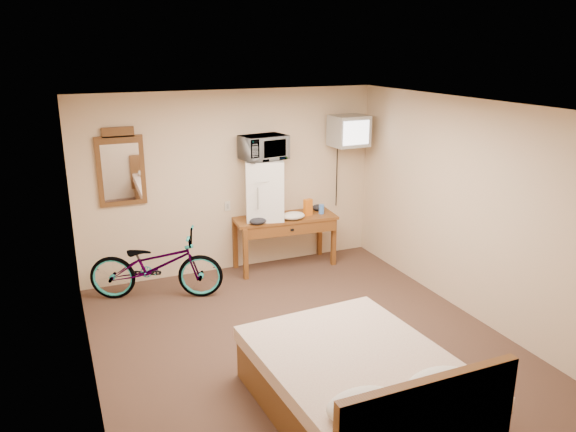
# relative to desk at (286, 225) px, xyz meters

# --- Properties ---
(room) EXTENTS (4.60, 4.64, 2.50)m
(room) POSITION_rel_desk_xyz_m (-0.68, -2.00, 0.61)
(room) COLOR #422D21
(room) RESTS_ON ground
(desk) EXTENTS (1.47, 0.67, 0.75)m
(desk) POSITION_rel_desk_xyz_m (0.00, 0.00, 0.00)
(desk) COLOR brown
(desk) RESTS_ON floor
(mini_fridge) EXTENTS (0.62, 0.61, 0.83)m
(mini_fridge) POSITION_rel_desk_xyz_m (-0.29, 0.07, 0.53)
(mini_fridge) COLOR white
(mini_fridge) RESTS_ON desk
(microwave) EXTENTS (0.65, 0.49, 0.33)m
(microwave) POSITION_rel_desk_xyz_m (-0.29, 0.07, 1.10)
(microwave) COLOR white
(microwave) RESTS_ON mini_fridge
(snack_bag) EXTENTS (0.13, 0.09, 0.23)m
(snack_bag) POSITION_rel_desk_xyz_m (0.32, -0.04, 0.23)
(snack_bag) COLOR #D36512
(snack_bag) RESTS_ON desk
(blue_cup) EXTENTS (0.08, 0.08, 0.13)m
(blue_cup) POSITION_rel_desk_xyz_m (0.53, -0.04, 0.18)
(blue_cup) COLOR #4480E9
(blue_cup) RESTS_ON desk
(cloth_cream) EXTENTS (0.33, 0.25, 0.10)m
(cloth_cream) POSITION_rel_desk_xyz_m (0.06, -0.13, 0.16)
(cloth_cream) COLOR white
(cloth_cream) RESTS_ON desk
(cloth_dark_a) EXTENTS (0.23, 0.18, 0.09)m
(cloth_dark_a) POSITION_rel_desk_xyz_m (-0.47, -0.15, 0.16)
(cloth_dark_a) COLOR black
(cloth_dark_a) RESTS_ON desk
(cloth_dark_b) EXTENTS (0.19, 0.16, 0.09)m
(cloth_dark_b) POSITION_rel_desk_xyz_m (0.57, 0.13, 0.16)
(cloth_dark_b) COLOR black
(cloth_dark_b) RESTS_ON desk
(crt_television) EXTENTS (0.51, 0.60, 0.43)m
(crt_television) POSITION_rel_desk_xyz_m (0.98, 0.02, 1.26)
(crt_television) COLOR black
(crt_television) RESTS_ON room
(wall_mirror) EXTENTS (0.59, 0.04, 1.00)m
(wall_mirror) POSITION_rel_desk_xyz_m (-2.13, 0.27, 0.94)
(wall_mirror) COLOR brown
(wall_mirror) RESTS_ON room
(bicycle) EXTENTS (1.75, 1.11, 0.87)m
(bicycle) POSITION_rel_desk_xyz_m (-1.88, -0.29, -0.20)
(bicycle) COLOR black
(bicycle) RESTS_ON floor
(bed) EXTENTS (1.60, 2.06, 0.90)m
(bed) POSITION_rel_desk_xyz_m (-0.73, -3.37, -0.34)
(bed) COLOR brown
(bed) RESTS_ON floor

